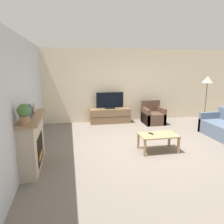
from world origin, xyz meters
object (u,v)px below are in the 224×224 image
at_px(fireplace, 32,141).
at_px(mantel_vase_right, 34,107).
at_px(tv_stand, 110,116).
at_px(mantel_vase_centre_left, 30,111).
at_px(mantel_clock, 32,111).
at_px(potted_plant, 24,113).
at_px(coffee_table, 158,137).
at_px(floor_lamp, 207,83).
at_px(armchair, 153,116).
at_px(mantel_vase_left, 26,116).
at_px(remote, 151,133).
at_px(tv, 110,101).

height_order(fireplace, mantel_vase_right, mantel_vase_right).
bearing_deg(fireplace, tv_stand, 55.31).
distance_m(mantel_vase_centre_left, mantel_clock, 0.27).
xyz_separation_m(fireplace, tv_stand, (2.24, 3.24, -0.29)).
bearing_deg(potted_plant, coffee_table, 18.31).
bearing_deg(floor_lamp, fireplace, -158.84).
bearing_deg(coffee_table, potted_plant, -161.69).
height_order(armchair, coffee_table, armchair).
distance_m(fireplace, armchair, 4.73).
bearing_deg(potted_plant, tv_stand, 60.20).
height_order(mantel_vase_left, mantel_vase_right, mantel_vase_left).
height_order(mantel_vase_centre_left, floor_lamp, floor_lamp).
xyz_separation_m(fireplace, remote, (2.74, 0.38, -0.12)).
distance_m(mantel_vase_left, remote, 2.95).
height_order(mantel_vase_left, potted_plant, potted_plant).
relative_size(armchair, floor_lamp, 0.47).
relative_size(mantel_vase_right, tv_stand, 0.13).
xyz_separation_m(fireplace, potted_plant, (0.02, -0.65, 0.74)).
xyz_separation_m(tv_stand, armchair, (1.53, -0.39, 0.01)).
relative_size(potted_plant, armchair, 0.44).
relative_size(mantel_vase_centre_left, tv, 0.27).
relative_size(tv_stand, armchair, 1.81).
relative_size(potted_plant, tv, 0.36).
xyz_separation_m(tv, armchair, (1.53, -0.39, -0.54)).
height_order(mantel_vase_centre_left, potted_plant, potted_plant).
distance_m(fireplace, mantel_vase_right, 0.78).
xyz_separation_m(tv_stand, tv, (0.00, -0.00, 0.55)).
bearing_deg(tv, coffee_table, -77.33).
distance_m(mantel_vase_left, potted_plant, 0.21).
bearing_deg(coffee_table, armchair, 71.09).
relative_size(fireplace, potted_plant, 4.24).
bearing_deg(tv, mantel_vase_centre_left, -123.58).
xyz_separation_m(mantel_vase_right, mantel_clock, (0.00, -0.30, -0.01)).
distance_m(fireplace, tv_stand, 3.95).
height_order(mantel_clock, potted_plant, potted_plant).
bearing_deg(mantel_clock, tv_stand, 54.22).
bearing_deg(mantel_vase_left, fireplace, 92.10).
relative_size(tv_stand, floor_lamp, 0.85).
bearing_deg(tv_stand, mantel_clock, -125.78).
relative_size(mantel_vase_left, armchair, 0.28).
bearing_deg(mantel_clock, remote, 4.77).
height_order(tv_stand, armchair, armchair).
height_order(mantel_vase_centre_left, mantel_vase_right, mantel_vase_centre_left).
height_order(remote, floor_lamp, floor_lamp).
xyz_separation_m(mantel_clock, potted_plant, (-0.00, -0.80, 0.13)).
bearing_deg(mantel_clock, armchair, 35.70).
xyz_separation_m(mantel_clock, floor_lamp, (5.32, 1.91, 0.35)).
relative_size(potted_plant, coffee_table, 0.38).
height_order(potted_plant, tv_stand, potted_plant).
bearing_deg(floor_lamp, mantel_vase_centre_left, -157.72).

